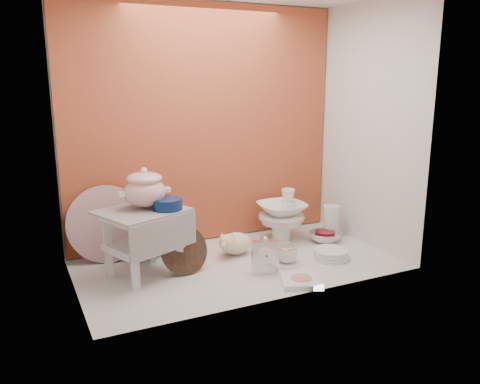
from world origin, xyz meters
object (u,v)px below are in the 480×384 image
at_px(floral_platter, 106,224).
at_px(porcelain_tower, 282,215).
at_px(soup_tureen, 145,188).
at_px(mantel_clock, 265,255).
at_px(plush_pig, 235,243).
at_px(gold_rim_teacup, 287,254).
at_px(blue_white_vase, 147,235).
at_px(crystal_bowl, 325,237).
at_px(step_stool, 143,243).
at_px(dinner_plate_stack, 331,254).

xyz_separation_m(floral_platter, porcelain_tower, (1.10, -0.13, -0.05)).
height_order(soup_tureen, mantel_clock, soup_tureen).
relative_size(plush_pig, gold_rim_teacup, 1.96).
height_order(blue_white_vase, porcelain_tower, porcelain_tower).
height_order(gold_rim_teacup, crystal_bowl, gold_rim_teacup).
height_order(blue_white_vase, crystal_bowl, blue_white_vase).
height_order(floral_platter, crystal_bowl, floral_platter).
bearing_deg(step_stool, floral_platter, 92.37).
xyz_separation_m(step_stool, mantel_clock, (0.60, -0.27, -0.08)).
bearing_deg(step_stool, crystal_bowl, -20.48).
relative_size(step_stool, soup_tureen, 1.61).
bearing_deg(floral_platter, step_stool, -65.90).
distance_m(blue_white_vase, gold_rim_teacup, 0.84).
distance_m(soup_tureen, plush_pig, 0.68).
bearing_deg(blue_white_vase, plush_pig, -25.49).
height_order(step_stool, dinner_plate_stack, step_stool).
relative_size(mantel_clock, dinner_plate_stack, 0.98).
bearing_deg(soup_tureen, crystal_bowl, -0.15).
xyz_separation_m(soup_tureen, gold_rim_teacup, (0.75, -0.23, -0.42)).
relative_size(gold_rim_teacup, dinner_plate_stack, 0.60).
distance_m(plush_pig, crystal_bowl, 0.63).
relative_size(step_stool, porcelain_tower, 1.22).
bearing_deg(porcelain_tower, blue_white_vase, 172.37).
bearing_deg(porcelain_tower, crystal_bowl, -30.83).
relative_size(blue_white_vase, crystal_bowl, 1.23).
height_order(plush_pig, gold_rim_teacup, plush_pig).
xyz_separation_m(gold_rim_teacup, dinner_plate_stack, (0.28, -0.04, -0.03)).
relative_size(blue_white_vase, gold_rim_teacup, 2.00).
height_order(step_stool, crystal_bowl, step_stool).
bearing_deg(mantel_clock, blue_white_vase, 146.32).
height_order(floral_platter, dinner_plate_stack, floral_platter).
distance_m(blue_white_vase, porcelain_tower, 0.87).
bearing_deg(dinner_plate_stack, gold_rim_teacup, 171.20).
distance_m(step_stool, mantel_clock, 0.66).
relative_size(soup_tureen, gold_rim_teacup, 2.07).
relative_size(step_stool, dinner_plate_stack, 1.99).
bearing_deg(crystal_bowl, blue_white_vase, 166.73).
xyz_separation_m(step_stool, gold_rim_teacup, (0.78, -0.21, -0.12)).
bearing_deg(gold_rim_teacup, blue_white_vase, 144.01).
distance_m(dinner_plate_stack, porcelain_tower, 0.45).
xyz_separation_m(blue_white_vase, crystal_bowl, (1.11, -0.26, -0.09)).
bearing_deg(soup_tureen, floral_platter, 120.96).
xyz_separation_m(mantel_clock, crystal_bowl, (0.61, 0.30, -0.07)).
bearing_deg(crystal_bowl, mantel_clock, -153.81).
xyz_separation_m(mantel_clock, gold_rim_teacup, (0.18, 0.07, -0.04)).
height_order(plush_pig, dinner_plate_stack, plush_pig).
distance_m(floral_platter, dinner_plate_stack, 1.33).
xyz_separation_m(dinner_plate_stack, crystal_bowl, (0.15, 0.27, 0.00)).
xyz_separation_m(plush_pig, crystal_bowl, (0.63, -0.03, -0.04)).
relative_size(soup_tureen, mantel_clock, 1.26).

